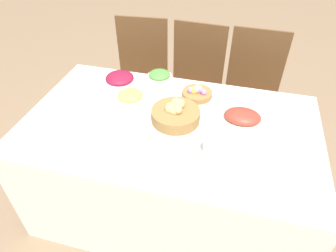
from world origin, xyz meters
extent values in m
plane|color=#7F664C|center=(0.00, 0.00, 0.00)|extent=(12.00, 12.00, 0.00)
cube|color=silver|center=(0.00, 0.00, 0.37)|extent=(1.65, 0.97, 0.75)
cylinder|color=brown|center=(0.24, 0.55, 0.21)|extent=(0.03, 0.03, 0.42)
cylinder|color=brown|center=(0.63, 0.53, 0.21)|extent=(0.03, 0.03, 0.42)
cylinder|color=brown|center=(0.26, 0.93, 0.21)|extent=(0.03, 0.03, 0.42)
cylinder|color=brown|center=(0.65, 0.92, 0.21)|extent=(0.03, 0.03, 0.42)
cube|color=brown|center=(0.45, 0.73, 0.43)|extent=(0.43, 0.43, 0.02)
cube|color=brown|center=(0.45, 0.93, 0.71)|extent=(0.42, 0.03, 0.53)
cylinder|color=brown|center=(-0.63, 0.52, 0.21)|extent=(0.03, 0.03, 0.42)
cylinder|color=brown|center=(-0.25, 0.56, 0.21)|extent=(0.03, 0.03, 0.42)
cylinder|color=brown|center=(-0.67, 0.91, 0.21)|extent=(0.03, 0.03, 0.42)
cylinder|color=brown|center=(-0.28, 0.94, 0.21)|extent=(0.03, 0.03, 0.42)
cube|color=brown|center=(-0.46, 0.73, 0.43)|extent=(0.46, 0.46, 0.02)
cube|color=brown|center=(-0.48, 0.93, 0.71)|extent=(0.42, 0.06, 0.53)
cylinder|color=brown|center=(-0.22, 0.55, 0.21)|extent=(0.03, 0.03, 0.42)
cylinder|color=brown|center=(0.17, 0.53, 0.21)|extent=(0.03, 0.03, 0.42)
cylinder|color=brown|center=(-0.19, 0.94, 0.21)|extent=(0.03, 0.03, 0.42)
cylinder|color=brown|center=(0.19, 0.91, 0.21)|extent=(0.03, 0.03, 0.42)
cube|color=brown|center=(-0.01, 0.73, 0.43)|extent=(0.45, 0.45, 0.02)
cube|color=brown|center=(0.00, 0.93, 0.71)|extent=(0.42, 0.05, 0.53)
cylinder|color=olive|center=(0.03, 0.03, 0.78)|extent=(0.27, 0.27, 0.07)
ellipsoid|color=tan|center=(0.02, 0.03, 0.83)|extent=(0.11, 0.11, 0.05)
ellipsoid|color=tan|center=(0.00, 0.04, 0.83)|extent=(0.10, 0.10, 0.06)
ellipsoid|color=tan|center=(0.02, 0.03, 0.83)|extent=(0.09, 0.10, 0.06)
ellipsoid|color=tan|center=(0.04, 0.07, 0.84)|extent=(0.09, 0.09, 0.06)
ellipsoid|color=tan|center=(-0.01, 0.05, 0.82)|extent=(0.08, 0.09, 0.05)
ellipsoid|color=tan|center=(0.02, 0.07, 0.84)|extent=(0.09, 0.10, 0.05)
ellipsoid|color=tan|center=(0.04, 0.03, 0.84)|extent=(0.08, 0.09, 0.05)
cylinder|color=olive|center=(0.10, 0.30, 0.77)|extent=(0.19, 0.19, 0.03)
ellipsoid|color=#B27AD1|center=(0.06, 0.28, 0.80)|extent=(0.04, 0.04, 0.05)
ellipsoid|color=#B27AD1|center=(0.14, 0.28, 0.80)|extent=(0.03, 0.03, 0.04)
ellipsoid|color=#B27AD1|center=(0.12, 0.30, 0.80)|extent=(0.04, 0.04, 0.05)
ellipsoid|color=#60B2E0|center=(0.09, 0.31, 0.80)|extent=(0.04, 0.04, 0.05)
ellipsoid|color=#F4D151|center=(0.11, 0.32, 0.80)|extent=(0.04, 0.04, 0.04)
ellipsoid|color=#F4D151|center=(0.08, 0.28, 0.80)|extent=(0.04, 0.04, 0.05)
ellipsoid|color=pink|center=(0.10, 0.29, 0.80)|extent=(0.04, 0.04, 0.05)
ellipsoid|color=white|center=(0.39, 0.13, 0.75)|extent=(0.32, 0.22, 0.01)
ellipsoid|color=maroon|center=(0.39, 0.13, 0.78)|extent=(0.21, 0.16, 0.07)
cylinder|color=silver|center=(-0.27, 0.10, 0.78)|extent=(0.17, 0.17, 0.07)
ellipsoid|color=#F4DB4C|center=(-0.27, 0.10, 0.83)|extent=(0.15, 0.15, 0.05)
cylinder|color=white|center=(-0.16, 0.37, 0.78)|extent=(0.16, 0.16, 0.07)
ellipsoid|color=#478438|center=(-0.16, 0.37, 0.83)|extent=(0.14, 0.14, 0.05)
cylinder|color=white|center=(-0.40, 0.28, 0.78)|extent=(0.21, 0.21, 0.06)
ellipsoid|color=maroon|center=(-0.40, 0.28, 0.82)|extent=(0.18, 0.18, 0.06)
cylinder|color=white|center=(0.02, -0.32, 0.75)|extent=(0.25, 0.25, 0.01)
cube|color=#B7B7BC|center=(-0.14, -0.32, 0.75)|extent=(0.02, 0.19, 0.00)
cube|color=#B7B7BC|center=(0.17, -0.32, 0.75)|extent=(0.02, 0.19, 0.00)
cube|color=#B7B7BC|center=(0.20, -0.32, 0.75)|extent=(0.02, 0.19, 0.00)
cylinder|color=silver|center=(0.25, -0.18, 0.80)|extent=(0.07, 0.07, 0.09)
cube|color=white|center=(-0.26, -0.13, 0.77)|extent=(0.13, 0.08, 0.03)
camera|label=1|loc=(0.32, -1.26, 1.82)|focal=32.00mm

